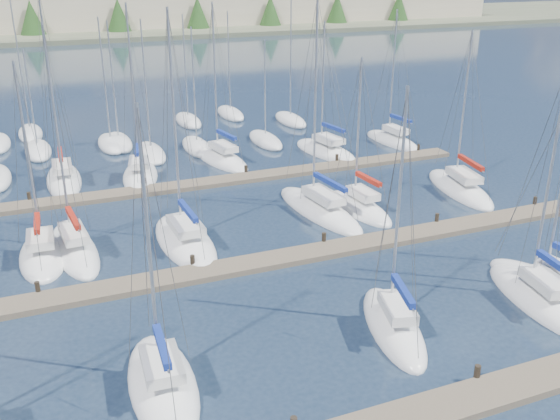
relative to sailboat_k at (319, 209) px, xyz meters
name	(u,v)px	position (x,y,z in m)	size (l,w,h in m)	color
ground	(131,106)	(-6.07, 38.15, -0.19)	(400.00, 400.00, 0.00)	#243448
dock_near	(403,420)	(-6.07, -19.84, -0.03)	(44.00, 1.93, 1.10)	#6B5E4C
dock_mid	(266,261)	(-6.07, -5.84, -0.03)	(44.00, 1.93, 1.10)	#6B5E4C
dock_far	(200,184)	(-6.07, 8.16, -0.03)	(44.00, 1.93, 1.10)	#6B5E4C
sailboat_k	(319,209)	(0.00, 0.00, 0.00)	(3.62, 9.90, 14.52)	white
sailboat_f	(556,289)	(6.49, -14.48, 0.00)	(3.75, 8.36, 11.72)	white
sailboat_m	(460,188)	(11.41, -0.14, -0.01)	(4.16, 9.03, 12.13)	white
sailboat_h	(43,255)	(-17.64, -0.38, -0.01)	(2.90, 6.94, 11.76)	white
sailboat_i	(75,249)	(-15.88, -0.16, 0.01)	(3.06, 8.47, 13.60)	white
sailboat_o	(140,175)	(-9.88, 11.77, 0.01)	(4.16, 7.68, 13.75)	white
sailboat_d	(394,326)	(-3.04, -14.29, 0.00)	(4.01, 7.42, 11.87)	white
sailboat_j	(185,241)	(-9.64, -1.49, -0.01)	(3.21, 8.63, 14.28)	white
sailboat_e	(538,299)	(4.94, -14.87, 0.00)	(3.64, 8.04, 12.47)	white
sailboat_q	(326,151)	(6.50, 12.29, -0.01)	(4.15, 8.54, 11.92)	white
sailboat_p	(222,159)	(-2.71, 13.46, 0.00)	(3.99, 8.31, 13.55)	white
sailboat_c	(163,384)	(-13.81, -14.44, 0.00)	(3.05, 7.25, 12.09)	white
sailboat_r	(393,141)	(13.70, 12.87, 0.01)	(2.85, 7.74, 12.59)	white
sailboat_l	(359,208)	(2.66, -0.74, -0.01)	(2.78, 7.12, 10.89)	white
sailboat_n	(64,179)	(-15.49, 12.96, 0.01)	(2.87, 8.54, 15.15)	white
distant_boats	(114,142)	(-10.41, 21.91, 0.11)	(36.93, 20.75, 13.30)	#9EA0A5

